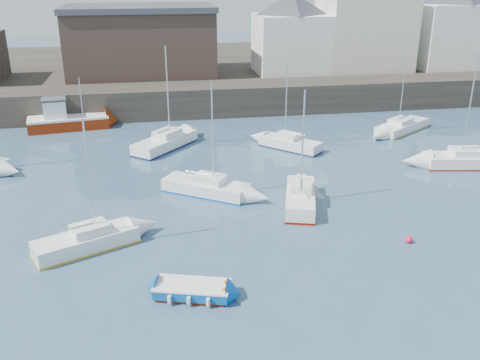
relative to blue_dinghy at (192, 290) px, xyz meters
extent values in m
plane|color=#2D4760|center=(4.02, -1.62, -0.37)|extent=(220.00, 220.00, 0.00)
cube|color=#28231E|center=(4.02, 33.38, 1.13)|extent=(90.00, 5.00, 3.00)
cube|color=#28231E|center=(4.02, 51.38, 1.03)|extent=(90.00, 32.00, 2.80)
cube|color=beige|center=(24.02, 40.38, 6.93)|extent=(10.00, 8.00, 9.00)
cube|color=white|center=(35.02, 39.88, 6.18)|extent=(9.00, 7.00, 7.50)
cube|color=white|center=(15.02, 39.88, 5.68)|extent=(8.00, 7.00, 6.50)
pyramid|color=#3A3D44|center=(15.02, 39.88, 10.15)|extent=(11.14, 11.14, 2.45)
cube|color=#3D2D26|center=(-1.98, 41.38, 5.93)|extent=(16.00, 10.00, 7.00)
cube|color=#3A3D44|center=(-1.98, 41.38, 9.73)|extent=(16.40, 10.40, 0.60)
cube|color=maroon|center=(0.00, 0.00, -0.29)|extent=(3.40, 2.14, 0.16)
cube|color=#064EA5|center=(0.00, 0.00, 0.00)|extent=(3.71, 2.38, 0.43)
cube|color=white|center=(0.00, 0.00, 0.26)|extent=(3.79, 2.43, 0.08)
cube|color=white|center=(0.00, 0.00, 0.07)|extent=(2.93, 1.77, 0.39)
cube|color=tan|center=(0.00, 0.00, 0.17)|extent=(0.53, 1.06, 0.06)
cylinder|color=white|center=(-0.61, 1.05, -0.03)|extent=(0.18, 0.18, 0.34)
cylinder|color=white|center=(-1.08, -0.55, -0.03)|extent=(0.18, 0.18, 0.34)
cylinder|color=white|center=(0.24, 0.80, -0.03)|extent=(0.18, 0.18, 0.34)
cylinder|color=white|center=(-0.24, -0.80, -0.03)|extent=(0.18, 0.18, 0.34)
cylinder|color=white|center=(1.08, 0.55, -0.03)|extent=(0.18, 0.18, 0.34)
cylinder|color=white|center=(0.61, -1.05, -0.03)|extent=(0.18, 0.18, 0.34)
cube|color=maroon|center=(-9.13, 29.88, 0.13)|extent=(7.60, 3.77, 1.00)
cube|color=white|center=(-9.13, 29.88, 0.72)|extent=(7.60, 3.77, 0.18)
cube|color=white|center=(-10.21, 29.72, 1.63)|extent=(2.25, 2.09, 1.64)
cube|color=#3A3D44|center=(-10.21, 29.72, 2.54)|extent=(2.45, 2.30, 0.18)
cylinder|color=silver|center=(-7.78, 30.08, 2.63)|extent=(0.09, 0.09, 3.64)
cube|color=white|center=(-5.27, 5.47, 0.08)|extent=(5.74, 3.91, 0.90)
cube|color=gold|center=(-5.27, 5.47, -0.31)|extent=(5.80, 3.95, 0.12)
cube|color=white|center=(-5.02, 5.59, 0.78)|extent=(2.31, 2.01, 0.50)
cylinder|color=silver|center=(-4.77, 5.70, 3.70)|extent=(0.10, 0.10, 6.34)
cube|color=white|center=(1.95, 12.02, 0.07)|extent=(5.93, 4.86, 0.88)
cube|color=#0452B3|center=(1.95, 12.02, -0.31)|extent=(5.99, 4.91, 0.12)
cube|color=white|center=(2.19, 11.85, 0.76)|extent=(2.50, 2.32, 0.49)
cylinder|color=silver|center=(2.44, 11.69, 3.90)|extent=(0.10, 0.10, 6.77)
cube|color=white|center=(7.70, 9.04, 0.13)|extent=(3.24, 5.84, 1.00)
cube|color=#7F0D02|center=(7.70, 9.04, -0.30)|extent=(3.27, 5.90, 0.13)
cube|color=white|center=(7.78, 9.30, 0.91)|extent=(1.82, 2.24, 0.56)
cylinder|color=silver|center=(7.86, 9.57, 3.83)|extent=(0.11, 0.11, 6.40)
cube|color=white|center=(22.52, 13.90, 0.09)|extent=(6.98, 3.19, 0.93)
cube|color=maroon|center=(22.52, 13.90, -0.31)|extent=(7.05, 3.22, 0.12)
cube|color=white|center=(22.18, 13.95, 0.82)|extent=(2.58, 1.97, 0.52)
cylinder|color=silver|center=(21.85, 14.01, 4.43)|extent=(0.10, 0.10, 7.74)
cube|color=white|center=(10.03, 20.37, 0.06)|extent=(4.92, 5.00, 0.87)
cube|color=#101E3D|center=(10.03, 20.37, -0.31)|extent=(4.97, 5.05, 0.12)
cube|color=white|center=(9.84, 20.56, 0.74)|extent=(2.21, 2.22, 0.48)
cylinder|color=silver|center=(9.66, 20.76, 3.55)|extent=(0.10, 0.10, 6.11)
cube|color=white|center=(21.67, 23.78, 0.04)|extent=(6.35, 5.26, 0.81)
cube|color=gold|center=(21.67, 23.78, -0.32)|extent=(6.42, 5.31, 0.11)
cube|color=white|center=(21.41, 23.60, 0.67)|extent=(2.68, 2.51, 0.45)
cylinder|color=silver|center=(21.15, 23.42, 4.08)|extent=(0.09, 0.09, 7.27)
cube|color=white|center=(-0.34, 22.36, 0.11)|extent=(5.80, 6.27, 0.97)
cube|color=#101C45|center=(-0.34, 22.36, -0.31)|extent=(5.86, 6.33, 0.13)
cube|color=white|center=(-0.13, 22.60, 0.87)|extent=(2.66, 2.74, 0.54)
cylinder|color=silver|center=(0.08, 22.85, 4.33)|extent=(0.11, 0.11, 7.46)
sphere|color=#F21742|center=(1.31, 0.76, -0.37)|extent=(0.36, 0.36, 0.36)
sphere|color=#F21742|center=(12.33, 3.21, -0.37)|extent=(0.41, 0.41, 0.41)
sphere|color=#F21742|center=(4.54, 12.34, -0.37)|extent=(0.43, 0.43, 0.43)
camera|label=1|loc=(-1.38, -21.16, 13.88)|focal=40.00mm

